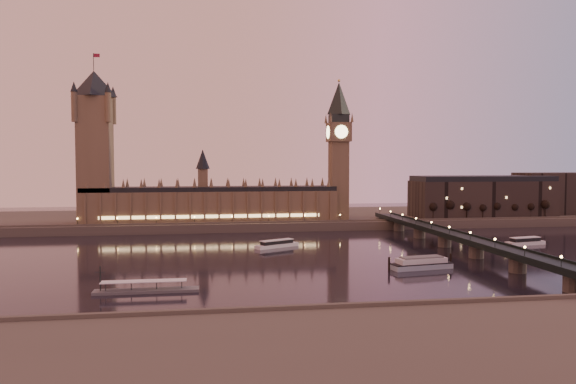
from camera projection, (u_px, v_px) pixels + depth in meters
The scene contains 20 objects.
ground at pixel (293, 256), 292.00m from camera, with size 700.00×700.00×0.00m, color black.
far_embankment at pixel (297, 218), 459.22m from camera, with size 560.00×130.00×6.00m, color #423D35.
near_embankment at pixel (555, 372), 123.68m from camera, with size 560.00×110.00×6.00m, color #423D35.
palace_of_westminster at pixel (211, 200), 404.12m from camera, with size 180.00×26.62×52.00m.
victoria_tower at pixel (95, 138), 389.59m from camera, with size 31.68×31.68×118.00m.
big_ben at pixel (339, 142), 416.10m from camera, with size 17.68×17.68×104.00m.
westminster_bridge at pixel (459, 242), 305.60m from camera, with size 13.20×260.00×15.30m.
city_block at pixel (507, 195), 449.59m from camera, with size 155.00×45.00×34.00m.
bare_tree_0 at pixel (435, 207), 417.65m from camera, with size 6.07×6.07×12.33m.
bare_tree_1 at pixel (451, 207), 419.62m from camera, with size 6.07×6.07×12.33m.
bare_tree_2 at pixel (467, 207), 421.59m from camera, with size 6.07×6.07×12.33m.
bare_tree_3 at pixel (483, 207), 423.56m from camera, with size 6.07×6.07×12.33m.
bare_tree_4 at pixel (499, 206), 425.53m from camera, with size 6.07×6.07×12.33m.
bare_tree_5 at pixel (515, 206), 427.50m from camera, with size 6.07×6.07×12.33m.
bare_tree_6 at pixel (531, 206), 429.47m from camera, with size 6.07×6.07×12.33m.
bare_tree_7 at pixel (546, 206), 431.45m from camera, with size 6.07×6.07×12.33m.
cruise_boat_a at pixel (277, 244), 322.38m from camera, with size 26.84×18.41×4.38m.
cruise_boat_b at pixel (525, 241), 331.90m from camera, with size 25.75×11.15×4.62m.
moored_barge at pixel (421, 263), 257.86m from camera, with size 33.01×12.60×6.13m.
pontoon_pier at pixel (146, 289), 211.81m from camera, with size 39.19×6.53×10.45m.
Camera 1 is at (-46.73, -285.95, 49.45)m, focal length 35.00 mm.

